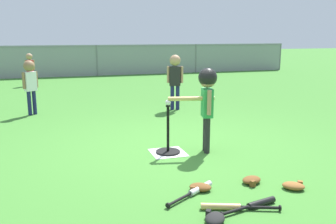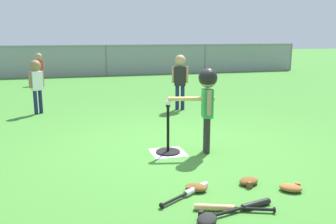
# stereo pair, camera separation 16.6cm
# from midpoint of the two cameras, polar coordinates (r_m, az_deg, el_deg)

# --- Properties ---
(ground_plane) EXTENTS (60.00, 60.00, 0.00)m
(ground_plane) POSITION_cam_midpoint_polar(r_m,az_deg,el_deg) (5.02, 0.86, -5.67)
(ground_plane) COLOR #3D7A2D
(home_plate) EXTENTS (0.44, 0.44, 0.01)m
(home_plate) POSITION_cam_midpoint_polar(r_m,az_deg,el_deg) (4.83, -0.99, -6.35)
(home_plate) COLOR white
(home_plate) RESTS_ON ground_plane
(batting_tee) EXTENTS (0.32, 0.32, 0.64)m
(batting_tee) POSITION_cam_midpoint_polar(r_m,az_deg,el_deg) (4.80, -0.99, -5.28)
(batting_tee) COLOR black
(batting_tee) RESTS_ON ground_plane
(baseball_on_tee) EXTENTS (0.07, 0.07, 0.07)m
(baseball_on_tee) POSITION_cam_midpoint_polar(r_m,az_deg,el_deg) (4.66, -1.02, 1.51)
(baseball_on_tee) COLOR white
(baseball_on_tee) RESTS_ON batting_tee
(batter_child) EXTENTS (0.63, 0.31, 1.11)m
(batter_child) POSITION_cam_midpoint_polar(r_m,az_deg,el_deg) (4.70, 5.07, 3.00)
(batter_child) COLOR #262626
(batter_child) RESTS_ON ground_plane
(fielder_deep_right) EXTENTS (0.28, 0.19, 0.98)m
(fielder_deep_right) POSITION_cam_midpoint_polar(r_m,az_deg,el_deg) (11.86, -21.21, 6.88)
(fielder_deep_right) COLOR #191E4C
(fielder_deep_right) RESTS_ON ground_plane
(fielder_near_left) EXTENTS (0.28, 0.21, 1.05)m
(fielder_near_left) POSITION_cam_midpoint_polar(r_m,az_deg,el_deg) (7.48, -21.38, 4.68)
(fielder_near_left) COLOR #191E4C
(fielder_near_left) RESTS_ON ground_plane
(fielder_deep_center) EXTENTS (0.32, 0.22, 1.13)m
(fielder_deep_center) POSITION_cam_midpoint_polar(r_m,az_deg,el_deg) (7.45, 0.47, 5.87)
(fielder_deep_center) COLOR #191E4C
(fielder_deep_center) RESTS_ON ground_plane
(spare_bat_silver) EXTENTS (0.60, 0.40, 0.06)m
(spare_bat_silver) POSITION_cam_midpoint_polar(r_m,az_deg,el_deg) (3.65, 3.11, -12.18)
(spare_bat_silver) COLOR silver
(spare_bat_silver) RESTS_ON ground_plane
(spare_bat_wood) EXTENTS (0.68, 0.30, 0.06)m
(spare_bat_wood) POSITION_cam_midpoint_polar(r_m,az_deg,el_deg) (3.37, 8.07, -14.50)
(spare_bat_wood) COLOR #DBB266
(spare_bat_wood) RESTS_ON ground_plane
(spare_bat_black) EXTENTS (0.61, 0.18, 0.06)m
(spare_bat_black) POSITION_cam_midpoint_polar(r_m,az_deg,el_deg) (3.45, 12.23, -13.96)
(spare_bat_black) COLOR black
(spare_bat_black) RESTS_ON ground_plane
(glove_by_plate) EXTENTS (0.27, 0.26, 0.07)m
(glove_by_plate) POSITION_cam_midpoint_polar(r_m,az_deg,el_deg) (3.92, 17.93, -10.95)
(glove_by_plate) COLOR brown
(glove_by_plate) RESTS_ON ground_plane
(glove_near_bats) EXTENTS (0.26, 0.23, 0.07)m
(glove_near_bats) POSITION_cam_midpoint_polar(r_m,az_deg,el_deg) (3.95, 11.77, -10.40)
(glove_near_bats) COLOR brown
(glove_near_bats) RESTS_ON ground_plane
(glove_tossed_aside) EXTENTS (0.27, 0.25, 0.07)m
(glove_tossed_aside) POSITION_cam_midpoint_polar(r_m,az_deg,el_deg) (3.71, 3.74, -11.68)
(glove_tossed_aside) COLOR brown
(glove_tossed_aside) RESTS_ON ground_plane
(glove_outfield_drop) EXTENTS (0.26, 0.27, 0.07)m
(glove_outfield_drop) POSITION_cam_midpoint_polar(r_m,az_deg,el_deg) (3.16, 5.76, -16.24)
(glove_outfield_drop) COLOR black
(glove_outfield_drop) RESTS_ON ground_plane
(outfield_fence) EXTENTS (16.06, 0.06, 1.15)m
(outfield_fence) POSITION_cam_midpoint_polar(r_m,az_deg,el_deg) (14.09, -11.42, 8.09)
(outfield_fence) COLOR slate
(outfield_fence) RESTS_ON ground_plane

